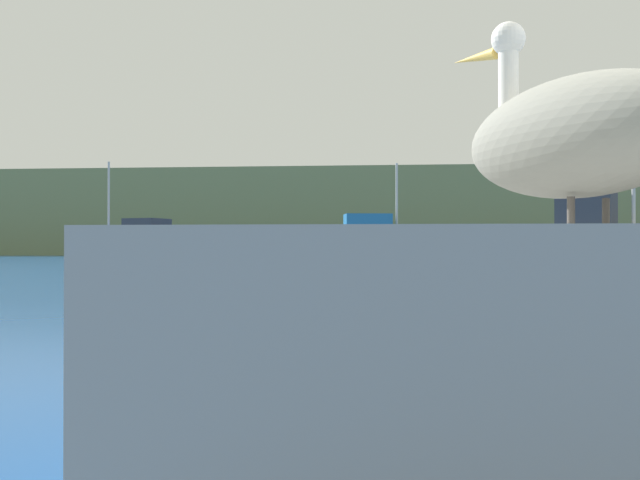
{
  "coord_description": "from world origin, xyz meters",
  "views": [
    {
      "loc": [
        -2.14,
        -2.47,
        0.82
      ],
      "look_at": [
        -3.76,
        15.43,
        0.99
      ],
      "focal_mm": 39.97,
      "sensor_mm": 36.0,
      "label": 1
    }
  ],
  "objects_px": {
    "pelican": "(575,135)",
    "fishing_boat_white": "(582,242)",
    "mooring_buoy": "(492,278)",
    "fishing_boat_blue": "(140,247)",
    "fishing_boat_teal": "(363,246)"
  },
  "relations": [
    {
      "from": "fishing_boat_blue",
      "to": "pelican",
      "type": "bearing_deg",
      "value": 130.33
    },
    {
      "from": "pelican",
      "to": "fishing_boat_teal",
      "type": "distance_m",
      "value": 32.83
    },
    {
      "from": "pelican",
      "to": "fishing_boat_white",
      "type": "bearing_deg",
      "value": -46.55
    },
    {
      "from": "fishing_boat_teal",
      "to": "mooring_buoy",
      "type": "bearing_deg",
      "value": -92.21
    },
    {
      "from": "fishing_boat_blue",
      "to": "fishing_boat_white",
      "type": "distance_m",
      "value": 24.44
    },
    {
      "from": "pelican",
      "to": "fishing_boat_teal",
      "type": "height_order",
      "value": "fishing_boat_teal"
    },
    {
      "from": "fishing_boat_teal",
      "to": "fishing_boat_white",
      "type": "height_order",
      "value": "fishing_boat_white"
    },
    {
      "from": "fishing_boat_white",
      "to": "mooring_buoy",
      "type": "bearing_deg",
      "value": -85.03
    },
    {
      "from": "fishing_boat_blue",
      "to": "fishing_boat_white",
      "type": "relative_size",
      "value": 1.28
    },
    {
      "from": "fishing_boat_blue",
      "to": "mooring_buoy",
      "type": "bearing_deg",
      "value": 139.25
    },
    {
      "from": "pelican",
      "to": "fishing_boat_white",
      "type": "xyz_separation_m",
      "value": [
        5.77,
        21.35,
        -0.28
      ]
    },
    {
      "from": "fishing_boat_white",
      "to": "pelican",
      "type": "bearing_deg",
      "value": -78.36
    },
    {
      "from": "pelican",
      "to": "fishing_boat_white",
      "type": "height_order",
      "value": "fishing_boat_white"
    },
    {
      "from": "fishing_boat_teal",
      "to": "mooring_buoy",
      "type": "height_order",
      "value": "fishing_boat_teal"
    },
    {
      "from": "fishing_boat_teal",
      "to": "fishing_boat_blue",
      "type": "bearing_deg",
      "value": 158.62
    }
  ]
}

